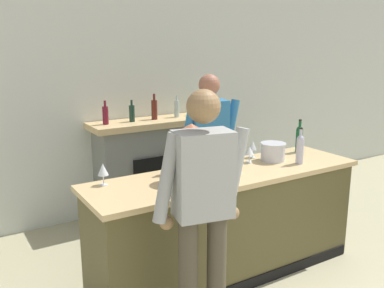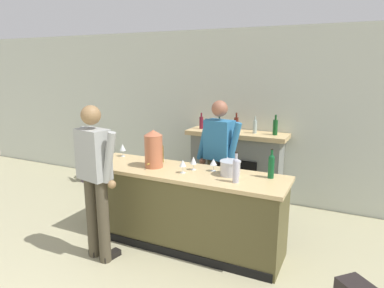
{
  "view_description": "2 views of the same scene",
  "coord_description": "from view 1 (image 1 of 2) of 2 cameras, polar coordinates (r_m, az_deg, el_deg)",
  "views": [
    {
      "loc": [
        -2.09,
        -0.19,
        2.04
      ],
      "look_at": [
        -0.03,
        3.18,
        1.1
      ],
      "focal_mm": 40.0,
      "sensor_mm": 36.0,
      "label": 1
    },
    {
      "loc": [
        1.79,
        -0.82,
        2.17
      ],
      "look_at": [
        -0.08,
        3.08,
        1.18
      ],
      "focal_mm": 32.0,
      "sensor_mm": 36.0,
      "label": 2
    }
  ],
  "objects": [
    {
      "name": "person_customer",
      "position": [
        2.75,
        1.42,
        -9.18
      ],
      "size": [
        0.65,
        0.36,
        1.77
      ],
      "color": "#473F2F",
      "rests_on": "ground_plane"
    },
    {
      "name": "ice_bucket_steel",
      "position": [
        4.07,
        10.74,
        -1.01
      ],
      "size": [
        0.24,
        0.24,
        0.17
      ],
      "color": "silver",
      "rests_on": "bar_counter"
    },
    {
      "name": "person_bartender",
      "position": [
        4.3,
        2.26,
        -1.08
      ],
      "size": [
        0.65,
        0.35,
        1.74
      ],
      "color": "#444129",
      "rests_on": "ground_plane"
    },
    {
      "name": "copper_dispenser",
      "position": [
        3.4,
        -0.07,
        -1.06
      ],
      "size": [
        0.22,
        0.26,
        0.46
      ],
      "color": "#B66443",
      "rests_on": "bar_counter"
    },
    {
      "name": "fireplace_stone",
      "position": [
        5.21,
        -4.8,
        -2.81
      ],
      "size": [
        1.59,
        0.52,
        1.46
      ],
      "color": "slate",
      "rests_on": "ground_plane"
    },
    {
      "name": "wine_bottle_port_short",
      "position": [
        4.43,
        14.11,
        0.8
      ],
      "size": [
        0.07,
        0.07,
        0.33
      ],
      "color": "#0F4D24",
      "rests_on": "bar_counter"
    },
    {
      "name": "wine_glass_front_left",
      "position": [
        3.96,
        7.68,
        -0.94
      ],
      "size": [
        0.08,
        0.08,
        0.15
      ],
      "color": "silver",
      "rests_on": "bar_counter"
    },
    {
      "name": "wine_glass_near_bucket",
      "position": [
        3.78,
        5.49,
        -1.51
      ],
      "size": [
        0.08,
        0.08,
        0.16
      ],
      "color": "silver",
      "rests_on": "bar_counter"
    },
    {
      "name": "wine_glass_back_row",
      "position": [
        3.62,
        6.27,
        -2.22
      ],
      "size": [
        0.08,
        0.08,
        0.16
      ],
      "color": "silver",
      "rests_on": "bar_counter"
    },
    {
      "name": "bar_counter",
      "position": [
        3.85,
        4.68,
        -10.52
      ],
      "size": [
        2.51,
        0.71,
        0.96
      ],
      "color": "brown",
      "rests_on": "ground_plane"
    },
    {
      "name": "wine_glass_by_dispenser",
      "position": [
        3.38,
        -11.79,
        -3.39
      ],
      "size": [
        0.08,
        0.08,
        0.18
      ],
      "color": "silver",
      "rests_on": "bar_counter"
    },
    {
      "name": "wine_glass_mid_counter",
      "position": [
        4.13,
        8.09,
        -0.27
      ],
      "size": [
        0.08,
        0.08,
        0.17
      ],
      "color": "silver",
      "rests_on": "bar_counter"
    },
    {
      "name": "wall_back_panel",
      "position": [
        5.22,
        -7.69,
        5.97
      ],
      "size": [
        12.0,
        0.07,
        2.75
      ],
      "color": "silver",
      "rests_on": "ground_plane"
    },
    {
      "name": "wine_bottle_merlot_tall",
      "position": [
        3.59,
        -2.42,
        -1.87
      ],
      "size": [
        0.08,
        0.08,
        0.3
      ],
      "color": "brown",
      "rests_on": "bar_counter"
    },
    {
      "name": "wine_bottle_riesling_slim",
      "position": [
        4.0,
        14.2,
        -0.52
      ],
      "size": [
        0.07,
        0.07,
        0.34
      ],
      "color": "#ADAEC1",
      "rests_on": "bar_counter"
    }
  ]
}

